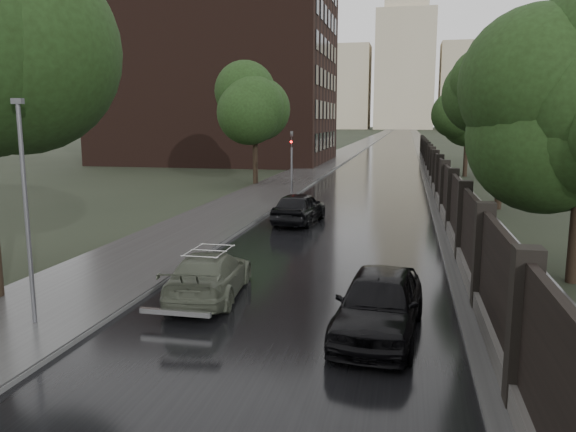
# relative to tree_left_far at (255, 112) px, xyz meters

# --- Properties ---
(ground) EXTENTS (800.00, 800.00, 0.00)m
(ground) POSITION_rel_tree_left_far_xyz_m (8.00, -30.00, -5.24)
(ground) COLOR black
(ground) RESTS_ON ground
(road) EXTENTS (8.00, 420.00, 0.02)m
(road) POSITION_rel_tree_left_far_xyz_m (8.00, 160.00, -5.23)
(road) COLOR black
(road) RESTS_ON ground
(sidewalk_left) EXTENTS (4.00, 420.00, 0.16)m
(sidewalk_left) POSITION_rel_tree_left_far_xyz_m (2.00, 160.00, -5.16)
(sidewalk_left) COLOR #2D2D2D
(sidewalk_left) RESTS_ON ground
(verge_right) EXTENTS (3.00, 420.00, 0.08)m
(verge_right) POSITION_rel_tree_left_far_xyz_m (13.50, 160.00, -5.20)
(verge_right) COLOR #2D2D2D
(verge_right) RESTS_ON ground
(fence_right) EXTENTS (0.45, 75.72, 2.70)m
(fence_right) POSITION_rel_tree_left_far_xyz_m (12.60, 2.01, -4.23)
(fence_right) COLOR #383533
(fence_right) RESTS_ON ground
(tree_left_far) EXTENTS (4.25, 4.25, 7.39)m
(tree_left_far) POSITION_rel_tree_left_far_xyz_m (0.00, 0.00, 0.00)
(tree_left_far) COLOR black
(tree_left_far) RESTS_ON ground
(tree_right_b) EXTENTS (4.08, 4.08, 7.01)m
(tree_right_b) POSITION_rel_tree_left_far_xyz_m (15.50, -8.00, -0.29)
(tree_right_b) COLOR black
(tree_right_b) RESTS_ON ground
(tree_right_c) EXTENTS (4.08, 4.08, 7.01)m
(tree_right_c) POSITION_rel_tree_left_far_xyz_m (15.50, 10.00, -0.29)
(tree_right_c) COLOR black
(tree_right_c) RESTS_ON ground
(lamp_post) EXTENTS (0.25, 0.12, 5.11)m
(lamp_post) POSITION_rel_tree_left_far_xyz_m (2.60, -28.50, -2.57)
(lamp_post) COLOR #59595E
(lamp_post) RESTS_ON ground
(traffic_light) EXTENTS (0.16, 0.32, 4.00)m
(traffic_light) POSITION_rel_tree_left_far_xyz_m (3.70, -5.01, -2.84)
(traffic_light) COLOR #59595E
(traffic_light) RESTS_ON ground
(brick_building) EXTENTS (24.00, 18.00, 20.00)m
(brick_building) POSITION_rel_tree_left_far_xyz_m (-10.00, 22.00, 4.76)
(brick_building) COLOR black
(brick_building) RESTS_ON ground
(stalinist_tower) EXTENTS (92.00, 30.00, 159.00)m
(stalinist_tower) POSITION_rel_tree_left_far_xyz_m (8.00, 270.00, 33.14)
(stalinist_tower) COLOR tan
(stalinist_tower) RESTS_ON ground
(volga_sedan) EXTENTS (2.14, 4.36, 1.22)m
(volga_sedan) POSITION_rel_tree_left_far_xyz_m (5.66, -25.47, -4.63)
(volga_sedan) COLOR #464C3D
(volga_sedan) RESTS_ON ground
(hatchback_left) EXTENTS (2.10, 4.41, 1.45)m
(hatchback_left) POSITION_rel_tree_left_far_xyz_m (5.96, -14.31, -4.51)
(hatchback_left) COLOR black
(hatchback_left) RESTS_ON ground
(car_right_near) EXTENTS (2.08, 4.41, 1.46)m
(car_right_near) POSITION_rel_tree_left_far_xyz_m (10.21, -27.28, -4.51)
(car_right_near) COLOR black
(car_right_near) RESTS_ON ground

